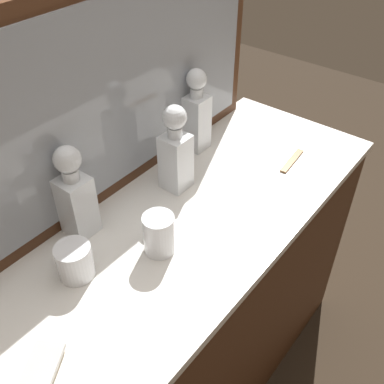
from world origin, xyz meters
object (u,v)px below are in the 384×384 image
(crystal_decanter_front, at_px, (76,200))
(tortoiseshell_comb, at_px, (292,161))
(crystal_decanter_center, at_px, (176,156))
(crystal_tumbler_far_right, at_px, (75,262))
(silver_brush_front, at_px, (37,381))
(crystal_decanter_far_right, at_px, (196,118))
(crystal_tumbler_far_left, at_px, (159,235))

(crystal_decanter_front, height_order, tortoiseshell_comb, crystal_decanter_front)
(crystal_decanter_center, distance_m, crystal_tumbler_far_right, 0.41)
(crystal_decanter_front, relative_size, silver_brush_front, 1.60)
(crystal_tumbler_far_right, height_order, silver_brush_front, crystal_tumbler_far_right)
(crystal_decanter_far_right, xyz_separation_m, silver_brush_front, (-0.83, -0.26, -0.10))
(silver_brush_front, bearing_deg, crystal_decanter_front, 37.61)
(crystal_tumbler_far_right, bearing_deg, crystal_tumbler_far_left, -29.25)
(silver_brush_front, bearing_deg, tortoiseshell_comb, -1.69)
(crystal_tumbler_far_right, distance_m, silver_brush_front, 0.28)
(crystal_tumbler_far_left, xyz_separation_m, silver_brush_front, (-0.41, -0.05, -0.04))
(crystal_decanter_far_right, xyz_separation_m, crystal_decanter_front, (-0.50, -0.01, -0.00))
(crystal_decanter_center, xyz_separation_m, tortoiseshell_comb, (0.32, -0.21, -0.10))
(crystal_decanter_front, height_order, crystal_tumbler_far_left, crystal_decanter_front)
(crystal_decanter_center, xyz_separation_m, silver_brush_front, (-0.63, -0.18, -0.09))
(tortoiseshell_comb, bearing_deg, crystal_tumbler_far_right, 166.04)
(crystal_tumbler_far_left, height_order, tortoiseshell_comb, crystal_tumbler_far_left)
(silver_brush_front, bearing_deg, crystal_decanter_far_right, 17.55)
(crystal_decanter_front, distance_m, crystal_decanter_center, 0.31)
(crystal_decanter_front, distance_m, crystal_tumbler_far_left, 0.23)
(crystal_decanter_front, relative_size, crystal_tumbler_far_left, 2.42)
(crystal_tumbler_far_right, relative_size, silver_brush_front, 0.54)
(crystal_decanter_front, relative_size, crystal_tumbler_far_right, 2.97)
(crystal_decanter_far_right, bearing_deg, silver_brush_front, -162.45)
(crystal_tumbler_far_right, xyz_separation_m, silver_brush_front, (-0.23, -0.15, -0.03))
(crystal_decanter_far_right, relative_size, crystal_decanter_center, 1.04)
(silver_brush_front, bearing_deg, crystal_tumbler_far_right, 33.77)
(crystal_tumbler_far_left, bearing_deg, crystal_decanter_front, 109.98)
(crystal_decanter_far_right, xyz_separation_m, crystal_tumbler_far_left, (-0.42, -0.21, -0.06))
(crystal_decanter_center, bearing_deg, crystal_tumbler_far_right, -175.70)
(crystal_decanter_center, height_order, crystal_tumbler_far_right, crystal_decanter_center)
(crystal_decanter_far_right, xyz_separation_m, crystal_decanter_center, (-0.20, -0.08, -0.00))
(crystal_decanter_far_right, distance_m, crystal_tumbler_far_right, 0.62)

